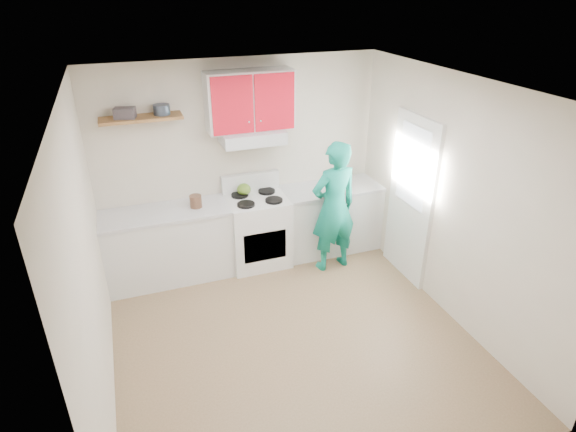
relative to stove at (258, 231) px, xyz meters
name	(u,v)px	position (x,y,z in m)	size (l,w,h in m)	color
floor	(292,337)	(-0.10, -1.57, -0.46)	(3.80, 3.80, 0.00)	brown
ceiling	(294,89)	(-0.10, -1.57, 2.14)	(3.60, 3.80, 0.04)	white
back_wall	(241,163)	(-0.10, 0.32, 0.84)	(3.60, 0.04, 2.60)	beige
front_wall	(403,369)	(-0.10, -3.47, 0.84)	(3.60, 0.04, 2.60)	beige
left_wall	(88,264)	(-1.90, -1.57, 0.84)	(0.04, 3.80, 2.60)	beige
right_wall	(453,201)	(1.70, -1.57, 0.84)	(0.04, 3.80, 2.60)	beige
door	(411,199)	(1.68, -0.88, 0.56)	(0.05, 0.85, 2.05)	white
door_glass	(413,167)	(1.65, -0.88, 0.99)	(0.01, 0.55, 0.95)	white
counter_left	(169,245)	(-1.14, 0.02, -0.01)	(1.52, 0.60, 0.90)	silver
counter_right	(330,218)	(1.04, 0.02, -0.01)	(1.32, 0.60, 0.90)	silver
stove	(258,231)	(0.00, 0.00, 0.00)	(0.76, 0.65, 0.92)	white
range_hood	(252,137)	(0.00, 0.10, 1.24)	(0.76, 0.44, 0.15)	silver
upper_cabinets	(250,101)	(0.00, 0.16, 1.66)	(1.02, 0.33, 0.70)	#B60F1F
shelf	(141,118)	(-1.25, 0.18, 1.56)	(0.90, 0.30, 0.04)	brown
books	(125,113)	(-1.41, 0.16, 1.63)	(0.22, 0.16, 0.11)	#453D42
tin	(162,110)	(-1.02, 0.19, 1.63)	(0.18, 0.18, 0.11)	#333D4C
kettle	(244,189)	(-0.12, 0.17, 0.54)	(0.18, 0.18, 0.15)	#5A8124
crock	(196,202)	(-0.76, 0.01, 0.53)	(0.14, 0.14, 0.17)	#4F3222
cutting_board	(325,191)	(0.91, -0.05, 0.45)	(0.29, 0.21, 0.02)	olive
silicone_mat	(362,184)	(1.49, 0.00, 0.44)	(0.29, 0.24, 0.01)	#B21223
person	(334,207)	(0.87, -0.44, 0.40)	(0.62, 0.41, 1.71)	#0E816B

